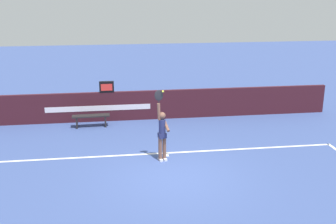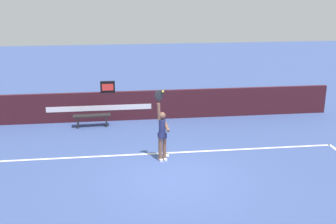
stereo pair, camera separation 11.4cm
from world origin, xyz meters
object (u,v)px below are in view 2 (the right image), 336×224
speed_display (108,87)px  tennis_ball (163,91)px  courtside_bench_near (92,118)px  tennis_player (162,132)px

speed_display → tennis_ball: (1.77, -4.44, 0.84)m
tennis_ball → courtside_bench_near: size_ratio=0.04×
tennis_ball → tennis_player: bearing=118.1°
speed_display → tennis_player: tennis_player is taller
tennis_ball → speed_display: bearing=111.7°
speed_display → tennis_player: (1.74, -4.40, -0.49)m
tennis_player → tennis_ball: tennis_player is taller
speed_display → tennis_ball: size_ratio=8.88×
courtside_bench_near → tennis_ball: bearing=-56.9°
tennis_player → speed_display: bearing=111.6°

